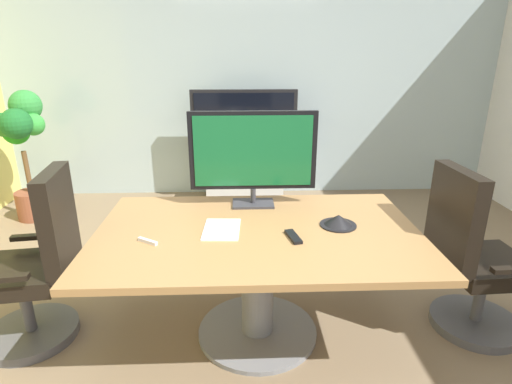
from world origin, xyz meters
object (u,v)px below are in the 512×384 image
Objects in this scene: wall_display_unit at (245,165)px; remote_control at (293,237)px; tv_monitor at (253,153)px; potted_plant at (22,141)px; conference_phone at (338,221)px; conference_table at (258,258)px; office_chair_right at (472,266)px; office_chair_left at (37,273)px.

wall_display_unit reaches higher than remote_control.
potted_plant is at bearing 145.51° from tv_monitor.
conference_phone is at bearing -34.96° from potted_plant.
potted_plant reaches higher than conference_table.
potted_plant reaches higher than conference_phone.
potted_plant is at bearing 139.14° from conference_table.
office_chair_right is 1.55m from tv_monitor.
tv_monitor is 0.68m from remote_control.
remote_control reaches higher than conference_table.
tv_monitor is at bearing -34.49° from potted_plant.
potted_plant is 6.12× the size of conference_phone.
potted_plant reaches higher than remote_control.
office_chair_left is (-1.34, 0.03, -0.09)m from conference_table.
conference_phone is 0.33m from remote_control.
tv_monitor reaches higher than conference_phone.
wall_display_unit is at bearing 91.13° from conference_table.
potted_plant is at bearing 127.08° from remote_control.
tv_monitor is 0.62× the size of potted_plant.
conference_phone is at bearing 16.14° from remote_control.
wall_display_unit reaches higher than office_chair_left.
conference_table is 1.75× the size of office_chair_left.
potted_plant is 7.92× the size of remote_control.
potted_plant is (-0.99, 1.99, 0.38)m from office_chair_left.
conference_table is at bearing -88.26° from tv_monitor.
tv_monitor is 0.71m from conference_phone.
office_chair_left is 0.83× the size of wall_display_unit.
conference_table is 1.75× the size of office_chair_right.
office_chair_right is 1.19m from remote_control.
potted_plant is (-2.34, 2.02, 0.29)m from conference_table.
conference_phone is at bearing -77.48° from wall_display_unit.
conference_phone is (-0.85, 0.04, 0.31)m from office_chair_right.
office_chair_right is 6.41× the size of remote_control.
conference_phone reaches higher than remote_control.
office_chair_right is 0.91m from conference_phone.
tv_monitor reaches higher than office_chair_right.
remote_control is at bearing -30.57° from conference_table.
wall_display_unit reaches higher than office_chair_right.
tv_monitor is at bearing 91.74° from conference_table.
wall_display_unit is 7.71× the size of remote_control.
office_chair_right is 1.30× the size of tv_monitor.
tv_monitor reaches higher than conference_table.
remote_control is (0.20, -0.12, 0.19)m from conference_table.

